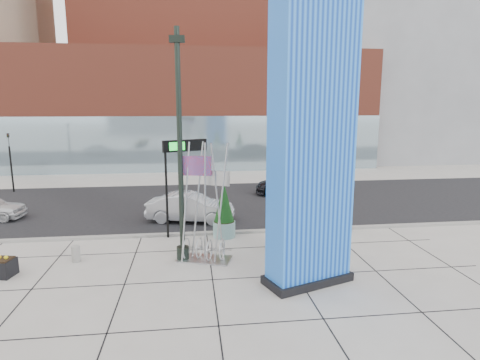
{
  "coord_description": "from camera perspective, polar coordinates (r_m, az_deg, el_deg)",
  "views": [
    {
      "loc": [
        0.34,
        -14.12,
        6.03
      ],
      "look_at": [
        2.34,
        2.0,
        2.96
      ],
      "focal_mm": 30.0,
      "sensor_mm": 36.0,
      "label": 1
    }
  ],
  "objects": [
    {
      "name": "lamp_post",
      "position": [
        15.29,
        -8.45,
        1.39
      ],
      "size": [
        0.57,
        0.48,
        8.75
      ],
      "rotation": [
        0.0,
        0.0,
        -0.1
      ],
      "color": "black",
      "rests_on": "ground"
    },
    {
      "name": "tower_podium",
      "position": [
        41.13,
        -6.25,
        9.92
      ],
      "size": [
        34.0,
        10.0,
        11.0
      ],
      "primitive_type": "cube",
      "color": "brown",
      "rests_on": "ground"
    },
    {
      "name": "ground",
      "position": [
        15.36,
        -7.96,
        -12.51
      ],
      "size": [
        160.0,
        160.0,
        0.0
      ],
      "primitive_type": "plane",
      "color": "#9E9991",
      "rests_on": "ground"
    },
    {
      "name": "public_art_sculpture",
      "position": [
        15.75,
        -5.1,
        -7.08
      ],
      "size": [
        2.27,
        1.61,
        4.67
      ],
      "rotation": [
        0.0,
        0.0,
        -0.32
      ],
      "color": "silver",
      "rests_on": "ground"
    },
    {
      "name": "car_dark_east",
      "position": [
        27.3,
        7.63,
        -0.55
      ],
      "size": [
        5.39,
        2.93,
        1.48
      ],
      "primitive_type": "imported",
      "rotation": [
        0.0,
        0.0,
        -1.75
      ],
      "color": "black",
      "rests_on": "ground"
    },
    {
      "name": "round_planter_east",
      "position": [
        19.54,
        13.13,
        -3.93
      ],
      "size": [
        1.0,
        1.0,
        2.5
      ],
      "color": "#7FABA8",
      "rests_on": "ground"
    },
    {
      "name": "blue_pylon",
      "position": [
        13.2,
        10.2,
        5.22
      ],
      "size": [
        3.26,
        2.27,
        9.95
      ],
      "rotation": [
        0.0,
        0.0,
        0.35
      ],
      "color": "#0C39B6",
      "rests_on": "ground"
    },
    {
      "name": "overhead_street_sign",
      "position": [
        18.06,
        -8.17,
        3.59
      ],
      "size": [
        2.0,
        1.0,
        4.45
      ],
      "rotation": [
        0.0,
        0.0,
        0.41
      ],
      "color": "black",
      "rests_on": "ground"
    },
    {
      "name": "street_asphalt",
      "position": [
        24.86,
        -7.66,
        -3.39
      ],
      "size": [
        80.0,
        12.0,
        0.02
      ],
      "primitive_type": "cube",
      "color": "black",
      "rests_on": "ground"
    },
    {
      "name": "round_planter_west",
      "position": [
        18.42,
        -2.29,
        -4.43
      ],
      "size": [
        1.03,
        1.03,
        2.58
      ],
      "color": "#7FABA8",
      "rests_on": "ground"
    },
    {
      "name": "car_silver_mid",
      "position": [
        21.06,
        -7.07,
        -3.92
      ],
      "size": [
        4.71,
        2.52,
        1.48
      ],
      "primitive_type": "imported",
      "rotation": [
        0.0,
        0.0,
        1.35
      ],
      "color": "#B4B6BC",
      "rests_on": "ground"
    },
    {
      "name": "concrete_bollard",
      "position": [
        17.07,
        -22.31,
        -9.68
      ],
      "size": [
        0.33,
        0.33,
        0.63
      ],
      "primitive_type": "cylinder",
      "color": "gray",
      "rests_on": "ground"
    },
    {
      "name": "round_planter_mid",
      "position": [
        17.05,
        6.03,
        -5.66
      ],
      "size": [
        1.05,
        1.05,
        2.62
      ],
      "color": "#7FABA8",
      "rests_on": "ground"
    },
    {
      "name": "traffic_signal",
      "position": [
        31.84,
        -29.85,
        2.57
      ],
      "size": [
        0.15,
        0.18,
        4.1
      ],
      "color": "black",
      "rests_on": "ground"
    },
    {
      "name": "building_grey_parking",
      "position": [
        52.86,
        22.6,
        13.14
      ],
      "size": [
        20.0,
        18.0,
        18.0
      ],
      "primitive_type": "cube",
      "color": "slate",
      "rests_on": "ground"
    },
    {
      "name": "tower_glass_front",
      "position": [
        36.5,
        -6.03,
        5.11
      ],
      "size": [
        34.0,
        0.6,
        5.0
      ],
      "primitive_type": "cube",
      "color": "#8CA5B2",
      "rests_on": "ground"
    },
    {
      "name": "curb_edge",
      "position": [
        19.08,
        -7.81,
        -7.62
      ],
      "size": [
        80.0,
        0.3,
        0.12
      ],
      "primitive_type": "cube",
      "color": "gray",
      "rests_on": "ground"
    }
  ]
}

